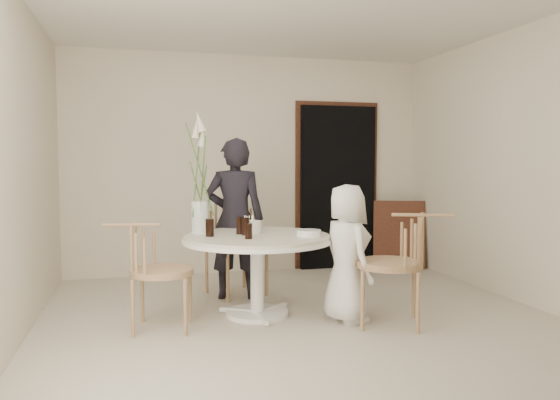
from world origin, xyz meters
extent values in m
plane|color=beige|center=(0.00, 0.00, 0.00)|extent=(4.50, 4.50, 0.00)
plane|color=white|center=(0.00, 0.00, 2.70)|extent=(4.50, 4.50, 0.00)
plane|color=beige|center=(0.00, 2.25, 1.35)|extent=(4.50, 0.00, 4.50)
plane|color=beige|center=(0.00, -2.25, 1.35)|extent=(4.50, 0.00, 4.50)
plane|color=beige|center=(-2.25, 0.00, 1.35)|extent=(0.00, 4.50, 4.50)
plane|color=beige|center=(2.25, 0.00, 1.35)|extent=(0.00, 4.50, 4.50)
cube|color=black|center=(1.15, 2.19, 1.05)|extent=(1.00, 0.10, 2.10)
cube|color=brown|center=(1.15, 2.23, 1.11)|extent=(1.12, 0.03, 2.22)
cylinder|color=white|center=(-0.35, 0.25, 0.02)|extent=(0.56, 0.56, 0.04)
cylinder|color=white|center=(-0.35, 0.25, 0.34)|extent=(0.12, 0.12, 0.65)
cylinder|color=white|center=(-0.35, 0.25, 0.68)|extent=(1.33, 1.33, 0.03)
cylinder|color=beige|center=(-0.35, 0.25, 0.71)|extent=(1.30, 1.30, 0.04)
cube|color=brown|center=(1.92, 1.95, 0.44)|extent=(0.69, 0.44, 0.88)
cylinder|color=tan|center=(-0.53, 0.78, 0.26)|extent=(0.03, 0.03, 0.52)
cylinder|color=tan|center=(-0.10, 0.94, 0.26)|extent=(0.03, 0.03, 0.52)
cylinder|color=tan|center=(-0.68, 1.21, 0.26)|extent=(0.03, 0.03, 0.52)
cylinder|color=tan|center=(-0.25, 1.37, 0.26)|extent=(0.03, 0.03, 0.52)
cylinder|color=tan|center=(-0.39, 1.07, 0.54)|extent=(0.57, 0.57, 0.06)
cylinder|color=tan|center=(0.56, -0.01, 0.25)|extent=(0.03, 0.03, 0.50)
cylinder|color=tan|center=(0.38, -0.41, 0.25)|extent=(0.03, 0.03, 0.50)
cylinder|color=tan|center=(0.97, -0.19, 0.25)|extent=(0.03, 0.03, 0.50)
cylinder|color=tan|center=(0.79, -0.59, 0.25)|extent=(0.03, 0.03, 0.50)
cylinder|color=tan|center=(0.68, -0.30, 0.52)|extent=(0.55, 0.55, 0.06)
cylinder|color=tan|center=(-1.03, -0.18, 0.23)|extent=(0.03, 0.03, 0.46)
cylinder|color=tan|center=(-0.95, 0.22, 0.23)|extent=(0.03, 0.03, 0.46)
cylinder|color=tan|center=(-1.43, -0.10, 0.23)|extent=(0.03, 0.03, 0.46)
cylinder|color=tan|center=(-1.35, 0.30, 0.23)|extent=(0.03, 0.03, 0.46)
cylinder|color=tan|center=(-1.19, 0.06, 0.48)|extent=(0.51, 0.51, 0.05)
imported|color=black|center=(-0.43, 0.93, 0.81)|extent=(0.66, 0.51, 1.62)
imported|color=white|center=(0.36, -0.13, 0.60)|extent=(0.47, 0.64, 1.19)
cylinder|color=silver|center=(-0.39, 0.41, 0.79)|extent=(0.23, 0.23, 0.11)
cylinder|color=beige|center=(-0.39, 0.41, 0.87)|extent=(0.01, 0.01, 0.05)
cylinder|color=beige|center=(-0.35, 0.44, 0.87)|extent=(0.01, 0.01, 0.05)
cylinder|color=beige|center=(-0.42, 0.43, 0.87)|extent=(0.01, 0.01, 0.05)
cylinder|color=beige|center=(-0.37, 0.37, 0.87)|extent=(0.01, 0.01, 0.05)
cylinder|color=beige|center=(-0.42, 0.38, 0.87)|extent=(0.01, 0.01, 0.05)
cylinder|color=black|center=(-0.45, 0.27, 0.81)|extent=(0.09, 0.09, 0.16)
cylinder|color=black|center=(-0.47, 0.03, 0.80)|extent=(0.08, 0.08, 0.13)
cylinder|color=black|center=(-0.77, 0.27, 0.81)|extent=(0.10, 0.10, 0.16)
cylinder|color=black|center=(-0.48, 0.36, 0.81)|extent=(0.09, 0.09, 0.16)
cylinder|color=white|center=(0.08, 0.07, 0.76)|extent=(0.25, 0.25, 0.05)
cylinder|color=silver|center=(-0.83, 0.50, 0.88)|extent=(0.16, 0.16, 0.30)
cylinder|color=#41682C|center=(-0.80, 0.51, 1.25)|extent=(0.01, 0.01, 0.74)
cone|color=#F0EBCE|center=(-0.80, 0.51, 1.62)|extent=(0.07, 0.07, 0.19)
cylinder|color=#41682C|center=(-0.85, 0.51, 1.28)|extent=(0.01, 0.01, 0.80)
cone|color=#F0EBCE|center=(-0.85, 0.51, 1.68)|extent=(0.07, 0.07, 0.19)
cylinder|color=#41682C|center=(-0.83, 0.46, 1.31)|extent=(0.01, 0.01, 0.87)
cone|color=#F0EBCE|center=(-0.83, 0.46, 1.75)|extent=(0.07, 0.07, 0.19)
camera|label=1|loc=(-1.38, -4.48, 1.38)|focal=35.00mm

